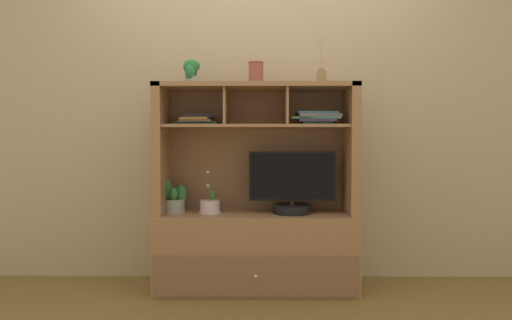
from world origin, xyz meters
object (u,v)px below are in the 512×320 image
at_px(media_console, 256,226).
at_px(magazine_stack_centre, 197,120).
at_px(potted_succulent, 191,72).
at_px(ceramic_vase, 256,73).
at_px(potted_fern, 175,200).
at_px(magazine_stack_left, 318,118).
at_px(tv_monitor, 292,188).
at_px(diffuser_bottle, 321,77).
at_px(potted_orchid, 210,207).

bearing_deg(media_console, magazine_stack_centre, 172.72).
xyz_separation_m(potted_succulent, ceramic_vase, (0.44, -0.04, -0.01)).
xyz_separation_m(potted_fern, magazine_stack_left, (0.96, -0.06, 0.55)).
height_order(media_console, tv_monitor, media_console).
distance_m(magazine_stack_left, diffuser_bottle, 0.27).
height_order(tv_monitor, magazine_stack_left, magazine_stack_left).
bearing_deg(magazine_stack_left, potted_fern, 176.23).
relative_size(diffuser_bottle, ceramic_vase, 2.02).
bearing_deg(potted_orchid, potted_fern, 172.36).
bearing_deg(magazine_stack_centre, magazine_stack_left, -7.22).
relative_size(media_console, magazine_stack_centre, 4.79).
xyz_separation_m(magazine_stack_left, magazine_stack_centre, (-0.81, 0.10, -0.01)).
bearing_deg(potted_succulent, media_console, -2.61).
relative_size(magazine_stack_left, ceramic_vase, 2.25).
relative_size(tv_monitor, potted_fern, 2.55).
bearing_deg(ceramic_vase, potted_fern, 176.41).
xyz_separation_m(tv_monitor, potted_succulent, (-0.68, 0.05, 0.78)).
relative_size(tv_monitor, magazine_stack_left, 1.70).
height_order(potted_fern, magazine_stack_left, magazine_stack_left).
bearing_deg(magazine_stack_centre, potted_fern, -165.63).
height_order(tv_monitor, magazine_stack_centre, magazine_stack_centre).
distance_m(tv_monitor, potted_succulent, 1.03).
bearing_deg(media_console, ceramic_vase, -90.00).
relative_size(magazine_stack_left, magazine_stack_centre, 1.18).
distance_m(potted_succulent, ceramic_vase, 0.44).
bearing_deg(media_console, potted_orchid, -176.19).
height_order(potted_orchid, ceramic_vase, ceramic_vase).
height_order(magazine_stack_left, ceramic_vase, ceramic_vase).
distance_m(potted_orchid, magazine_stack_left, 0.93).
bearing_deg(tv_monitor, ceramic_vase, 177.20).
relative_size(potted_fern, ceramic_vase, 1.50).
height_order(potted_fern, magazine_stack_centre, magazine_stack_centre).
distance_m(media_console, potted_fern, 0.58).
bearing_deg(magazine_stack_left, potted_orchid, 177.56).
height_order(tv_monitor, potted_succulent, potted_succulent).
bearing_deg(tv_monitor, magazine_stack_left, -5.77).
xyz_separation_m(magazine_stack_left, potted_succulent, (-0.84, 0.07, 0.31)).
distance_m(magazine_stack_centre, potted_succulent, 0.33).
xyz_separation_m(diffuser_bottle, potted_succulent, (-0.87, 0.06, 0.04)).
bearing_deg(potted_fern, potted_succulent, 3.72).
bearing_deg(potted_succulent, potted_fern, -176.28).
bearing_deg(potted_orchid, diffuser_bottle, -1.14).
distance_m(magazine_stack_centre, diffuser_bottle, 0.88).
bearing_deg(magazine_stack_centre, media_console, -7.28).
bearing_deg(diffuser_bottle, potted_orchid, 178.86).
relative_size(media_console, potted_fern, 6.08).
bearing_deg(media_console, magazine_stack_left, -7.17).
relative_size(potted_orchid, magazine_stack_centre, 1.01).
height_order(magazine_stack_left, magazine_stack_centre, magazine_stack_left).
height_order(potted_fern, ceramic_vase, ceramic_vase).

